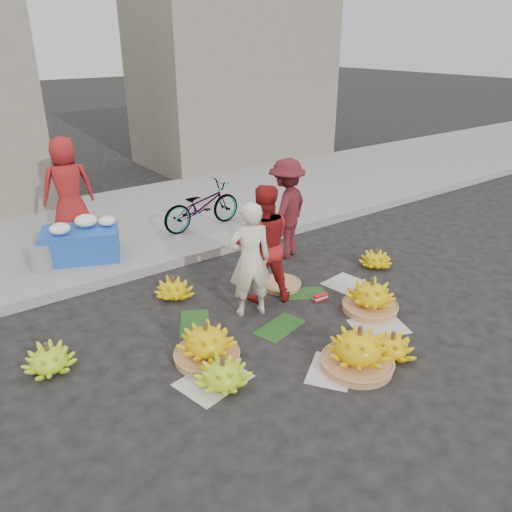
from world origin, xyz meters
TOP-DOWN VIEW (x-y plane):
  - ground at (0.00, 0.00)m, footprint 80.00×80.00m
  - curb at (0.00, 2.20)m, footprint 40.00×0.25m
  - sidewalk at (0.00, 4.30)m, footprint 40.00×4.00m
  - building_right at (4.50, 7.70)m, footprint 5.00×3.00m
  - newspaper_scatter at (0.00, -0.80)m, footprint 3.20×1.80m
  - banana_leaves at (-0.10, 0.20)m, footprint 2.00×1.00m
  - banana_bunch_0 at (-1.17, -0.25)m, footprint 0.74×0.74m
  - banana_bunch_1 at (-1.26, -0.73)m, footprint 0.73×0.73m
  - banana_bunch_2 at (0.07, -1.31)m, footprint 0.77×0.77m
  - banana_bunch_3 at (0.53, -1.40)m, footprint 0.51×0.51m
  - banana_bunch_4 at (1.10, -0.57)m, footprint 0.70×0.70m
  - banana_bunch_5 at (2.19, 0.30)m, footprint 0.52×0.52m
  - banana_bunch_6 at (-2.62, 0.58)m, footprint 0.55×0.55m
  - banana_bunch_7 at (-0.80, 1.25)m, footprint 0.64×0.64m
  - basket_spare at (0.58, 0.65)m, footprint 0.70×0.70m
  - incense_stack at (0.76, 0.01)m, footprint 0.21×0.08m
  - vendor_cream at (-0.19, 0.31)m, footprint 0.63×0.52m
  - vendor_red at (0.18, 0.53)m, footprint 0.96×0.87m
  - man_striped at (1.33, 1.46)m, footprint 1.18×0.96m
  - flower_table at (-1.43, 3.04)m, footprint 1.30×1.08m
  - grey_bucket at (-2.06, 2.98)m, footprint 0.34×0.34m
  - flower_vendor at (-1.23, 4.09)m, footprint 0.89×0.64m
  - bicycle at (0.76, 3.12)m, footprint 0.63×1.57m

SIDE VIEW (x-z plane):
  - ground at x=0.00m, z-range 0.00..0.00m
  - newspaper_scatter at x=0.00m, z-range 0.00..0.01m
  - banana_leaves at x=-0.10m, z-range 0.00..0.01m
  - basket_spare at x=0.58m, z-range 0.00..0.06m
  - incense_stack at x=0.76m, z-range 0.01..0.09m
  - sidewalk at x=0.00m, z-range 0.00..0.12m
  - curb at x=0.00m, z-range 0.00..0.15m
  - banana_bunch_5 at x=2.19m, z-range -0.02..0.28m
  - banana_bunch_3 at x=0.53m, z-range -0.02..0.29m
  - banana_bunch_7 at x=-0.80m, z-range -0.02..0.30m
  - banana_bunch_6 at x=-2.62m, z-range -0.02..0.32m
  - banana_bunch_1 at x=-1.26m, z-range -0.02..0.33m
  - banana_bunch_4 at x=1.10m, z-range -0.03..0.44m
  - banana_bunch_0 at x=-1.17m, z-range -0.03..0.45m
  - banana_bunch_2 at x=0.07m, z-range -0.03..0.48m
  - grey_bucket at x=-2.06m, z-range 0.12..0.50m
  - flower_table at x=-1.43m, z-range 0.06..0.71m
  - bicycle at x=0.76m, z-range 0.12..0.93m
  - vendor_cream at x=-0.19m, z-range 0.00..1.50m
  - man_striped at x=1.33m, z-range 0.00..1.59m
  - vendor_red at x=0.18m, z-range 0.00..1.59m
  - flower_vendor at x=-1.23m, z-range 0.12..1.81m
  - building_right at x=4.50m, z-range 0.00..5.00m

